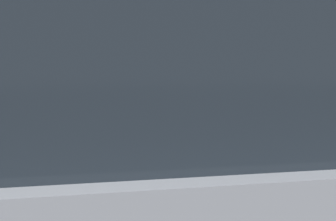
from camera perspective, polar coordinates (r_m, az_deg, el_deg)
sidewalk_curb at (r=5.09m, az=-1.71°, el=-10.75°), size 36.00×3.30×0.15m
parking_meter at (r=3.63m, az=4.03°, el=0.62°), size 0.15×0.16×1.42m
pedestrian_at_meter at (r=3.49m, az=-3.29°, el=0.78°), size 0.63×0.64×1.75m
parked_sedan_gray at (r=2.00m, az=0.52°, el=-9.47°), size 4.62×1.86×1.76m
background_railing at (r=6.27m, az=-4.96°, el=-0.54°), size 24.06×0.06×1.02m
backdrop_wall at (r=8.31m, az=-7.94°, el=6.95°), size 32.00×0.50×3.68m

